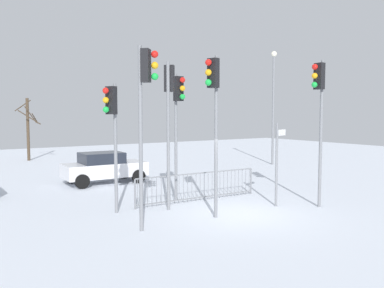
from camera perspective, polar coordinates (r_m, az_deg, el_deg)
The scene contains 12 objects.
ground_plane at distance 13.33m, azimuth 6.61°, elevation -9.95°, with size 60.00×60.00×0.00m, color silver.
traffic_light_rear_left at distance 14.67m, azimuth -2.02°, elevation 5.11°, with size 0.34×0.57×4.76m.
traffic_light_foreground_right at distance 13.13m, azimuth -11.43°, elevation 3.59°, with size 0.53×0.40×4.27m.
traffic_light_mid_right at distance 12.32m, azimuth 3.13°, elevation 6.32°, with size 0.55×0.37×5.08m.
traffic_light_rear_right at distance 11.01m, azimuth -6.76°, elevation 6.77°, with size 0.47×0.46×5.15m.
traffic_light_mid_left at distance 13.55m, azimuth -3.30°, elevation 5.98°, with size 0.47×0.47×5.03m.
traffic_light_foreground_left at distance 14.44m, azimuth 17.82°, elevation 5.95°, with size 0.57×0.33×5.13m.
direction_sign_post at distance 14.42m, azimuth 12.17°, elevation -2.20°, with size 0.74×0.34×2.96m.
pedestrian_guard_railing at distance 15.05m, azimuth 0.88°, elevation -6.12°, with size 5.19×0.24×1.07m.
car_white_trailing at distance 19.28m, azimuth -12.54°, elevation -3.26°, with size 3.82×1.96×1.47m.
street_lamp at distance 26.18m, azimuth 11.62°, elevation 6.73°, with size 0.36×0.36×7.28m.
bare_tree_centre at distance 30.10m, azimuth -22.49°, elevation 2.23°, with size 1.53×1.57×4.39m.
Camera 1 is at (-8.27, -9.93, 3.29)m, focal length 37.10 mm.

